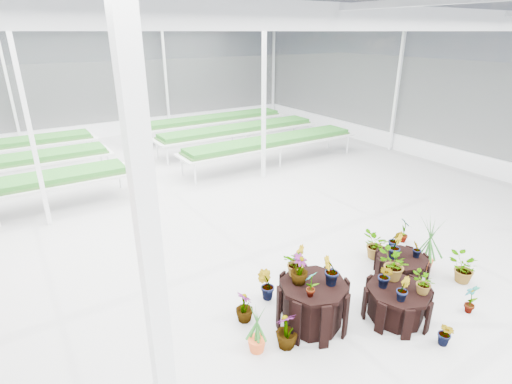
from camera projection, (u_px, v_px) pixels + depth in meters
ground_plane at (249, 265)px, 7.72m from camera, size 24.00×24.00×0.00m
greenhouse_shell at (248, 153)px, 6.88m from camera, size 18.00×24.00×4.50m
steel_frame at (248, 153)px, 6.88m from camera, size 18.00×24.00×4.50m
nursery_benches at (134, 154)px, 13.18m from camera, size 16.00×7.00×0.84m
plinth_tall at (313, 304)px, 6.04m from camera, size 1.40×1.40×0.72m
plinth_mid at (397, 303)px, 6.21m from camera, size 1.19×1.19×0.53m
plinth_low at (401, 267)px, 7.28m from camera, size 1.20×1.20×0.41m
nursery_plants at (371, 269)px, 6.69m from camera, size 4.69×2.94×1.22m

